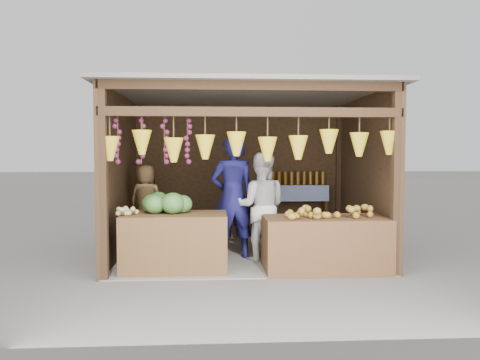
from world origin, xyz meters
name	(u,v)px	position (x,y,z in m)	size (l,w,h in m)	color
ground	(245,255)	(0.00, 0.00, 0.00)	(80.00, 80.00, 0.00)	#514F49
stall_structure	(243,153)	(-0.03, -0.04, 1.67)	(4.30, 3.30, 2.66)	slate
back_shelf	(295,195)	(1.05, 1.28, 0.87)	(1.25, 0.32, 1.32)	#382314
counter_left	(175,242)	(-1.05, -0.96, 0.41)	(1.46, 0.85, 0.81)	#4F351A
counter_right	(325,244)	(1.06, -1.09, 0.38)	(1.72, 0.85, 0.76)	#4E321A
stool	(147,245)	(-1.61, 0.13, 0.16)	(0.33, 0.33, 0.31)	black
man_standing	(233,197)	(-0.21, -0.26, 0.97)	(0.71, 0.47, 1.95)	#15134A
woman_standing	(261,207)	(0.23, -0.37, 0.84)	(0.82, 0.64, 1.68)	silver
vendor_seated	(146,200)	(-1.61, 0.13, 0.90)	(0.57, 0.37, 1.18)	brown
melon_pile	(168,202)	(-1.16, -0.88, 0.97)	(1.00, 0.50, 0.32)	#144E15
tanfruit_pile	(128,210)	(-1.69, -1.04, 0.88)	(0.34, 0.40, 0.13)	#A2904B
mango_pile	(330,210)	(1.11, -1.14, 0.87)	(1.40, 0.64, 0.22)	#B75518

